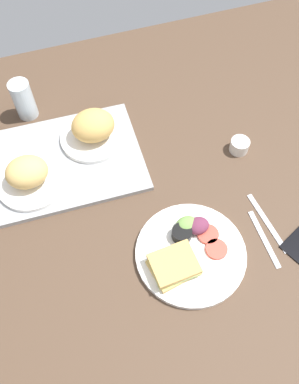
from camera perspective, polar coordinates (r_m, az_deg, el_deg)
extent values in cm
cube|color=#4C3828|center=(109.82, -0.50, -3.04)|extent=(190.00, 150.00, 3.00)
cube|color=#9EA0A3|center=(118.99, -12.20, 4.35)|extent=(46.07, 34.48, 1.60)
cylinder|color=white|center=(115.45, -16.60, 1.51)|extent=(19.46, 19.46, 1.40)
ellipsoid|color=#DBB266|center=(111.79, -17.28, 2.78)|extent=(11.55, 9.97, 7.87)
cylinder|color=white|center=(121.15, -8.22, 7.85)|extent=(19.18, 19.18, 1.40)
ellipsoid|color=tan|center=(117.35, -8.15, 9.47)|extent=(12.67, 10.94, 8.64)
cylinder|color=white|center=(102.73, 5.95, -8.81)|extent=(28.32, 28.32, 1.60)
cube|color=#DBB266|center=(99.44, 3.50, -10.75)|extent=(12.42, 10.81, 1.40)
cube|color=#B2C66B|center=(98.32, 3.53, -10.51)|extent=(11.30, 9.37, 1.00)
cube|color=tan|center=(97.20, 3.57, -10.26)|extent=(11.53, 9.65, 1.40)
cylinder|color=#D14738|center=(102.76, 9.63, -8.14)|extent=(5.60, 5.60, 0.80)
cylinder|color=#D14738|center=(104.15, 8.43, -6.05)|extent=(5.60, 5.60, 0.80)
cylinder|color=black|center=(102.23, 4.68, -6.01)|extent=(5.20, 5.20, 3.00)
cylinder|color=#EFEACC|center=(101.24, 4.72, -5.75)|extent=(4.26, 4.26, 0.60)
ellipsoid|color=#729E4C|center=(103.13, 5.43, -4.72)|extent=(6.00, 4.80, 3.60)
ellipsoid|color=#6B2D47|center=(103.31, 6.98, -4.84)|extent=(6.00, 4.80, 3.60)
cylinder|color=silver|center=(130.25, -17.71, 12.56)|extent=(6.32, 6.32, 12.81)
cylinder|color=silver|center=(121.26, 12.84, 6.53)|extent=(5.60, 5.60, 4.00)
cube|color=#B7B7BC|center=(108.71, 16.20, -6.47)|extent=(1.64, 17.02, 0.50)
cube|color=#B7B7BC|center=(111.13, 16.63, -4.23)|extent=(3.08, 19.05, 0.50)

